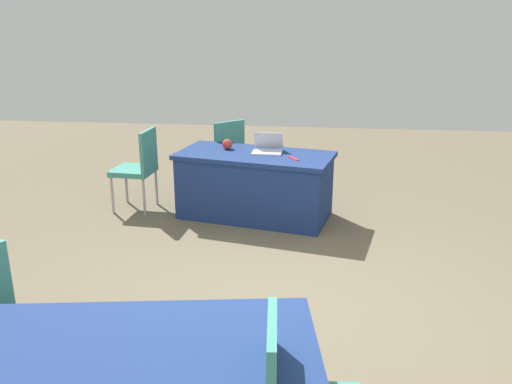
{
  "coord_description": "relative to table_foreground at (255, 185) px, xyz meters",
  "views": [
    {
      "loc": [
        -0.28,
        3.58,
        2.17
      ],
      "look_at": [
        0.15,
        -0.24,
        0.9
      ],
      "focal_mm": 38.03,
      "sensor_mm": 36.0,
      "label": 1
    }
  ],
  "objects": [
    {
      "name": "scissors_red",
      "position": [
        -0.43,
        0.18,
        0.36
      ],
      "size": [
        0.12,
        0.17,
        0.01
      ],
      "primitive_type": "cube",
      "rotation": [
        0.0,
        0.0,
        2.11
      ],
      "color": "red",
      "rests_on": "table_foreground"
    },
    {
      "name": "ground_plane",
      "position": [
        -0.37,
        2.09,
        -0.36
      ],
      "size": [
        14.4,
        14.4,
        0.0
      ],
      "primitive_type": "plane",
      "color": "brown"
    },
    {
      "name": "laptop_silver",
      "position": [
        -0.13,
        -0.07,
        0.4
      ],
      "size": [
        0.33,
        0.3,
        0.21
      ],
      "rotation": [
        0.0,
        0.0,
        -0.03
      ],
      "color": "silver",
      "rests_on": "table_foreground"
    },
    {
      "name": "chair_aisle",
      "position": [
        1.34,
        -0.08,
        0.17
      ],
      "size": [
        0.47,
        0.47,
        0.94
      ],
      "rotation": [
        0.0,
        0.0,
        4.63
      ],
      "color": "#9E9993",
      "rests_on": "ground"
    },
    {
      "name": "table_foreground",
      "position": [
        0.0,
        0.0,
        0.0
      ],
      "size": [
        1.8,
        1.12,
        0.73
      ],
      "rotation": [
        0.0,
        0.0,
        -0.22
      ],
      "color": "navy",
      "rests_on": "ground"
    },
    {
      "name": "yarn_ball",
      "position": [
        0.33,
        -0.16,
        0.42
      ],
      "size": [
        0.11,
        0.11,
        0.11
      ],
      "primitive_type": "sphere",
      "color": "#B2382D",
      "rests_on": "table_foreground"
    },
    {
      "name": "chair_tucked_left",
      "position": [
        0.47,
        -0.75,
        0.17
      ],
      "size": [
        0.62,
        0.62,
        0.94
      ],
      "rotation": [
        0.0,
        0.0,
        3.9
      ],
      "color": "#9E9993",
      "rests_on": "ground"
    }
  ]
}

